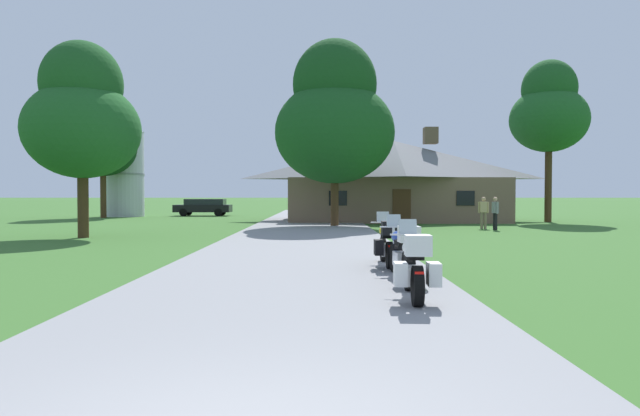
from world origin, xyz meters
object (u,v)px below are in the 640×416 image
Objects in this scene: tree_left_far at (102,140)px; bystander_gray_shirt_beside_signpost at (494,212)px; metal_silo_distant at (124,169)px; tree_left_near at (81,116)px; motorcycle_white_nearest_to_camera at (413,267)px; motorcycle_blue_second_in_row at (402,251)px; tree_right_of_lodge at (548,111)px; motorcycle_yellow_farthest_in_row at (387,244)px; tree_by_lodge_front at (334,118)px; bystander_tan_shirt_near_lodge at (483,211)px; parked_black_suv_far_left at (203,207)px.

bystander_gray_shirt_beside_signpost is at bearing -29.77° from tree_left_far.
tree_left_near is at bearing -74.94° from metal_silo_distant.
tree_left_near is at bearing 132.03° from motorcycle_white_nearest_to_camera.
motorcycle_blue_second_in_row is 17.87m from bystander_gray_shirt_beside_signpost.
tree_right_of_lodge is at bearing -11.22° from tree_left_far.
tree_right_of_lodge is at bearing -42.76° from bystander_gray_shirt_beside_signpost.
motorcycle_white_nearest_to_camera and motorcycle_yellow_farthest_in_row have the same top height.
bystander_gray_shirt_beside_signpost is at bearing -20.72° from tree_by_lodge_front.
tree_left_near is (-18.62, -4.82, 4.09)m from bystander_gray_shirt_beside_signpost.
tree_left_near reaches higher than bystander_gray_shirt_beside_signpost.
motorcycle_white_nearest_to_camera is at bearing -91.34° from motorcycle_yellow_farthest_in_row.
motorcycle_blue_second_in_row is at bearing -87.74° from motorcycle_yellow_farthest_in_row.
bystander_tan_shirt_near_lodge is 0.18× the size of tree_left_far.
metal_silo_distant is (-24.53, 17.13, 2.86)m from bystander_gray_shirt_beside_signpost.
tree_by_lodge_front is 2.24× the size of parked_black_suv_far_left.
tree_by_lodge_front reaches higher than tree_left_far.
motorcycle_white_nearest_to_camera is 20.24m from bystander_gray_shirt_beside_signpost.
tree_right_of_lodge is (13.23, 27.14, 6.58)m from motorcycle_white_nearest_to_camera.
metal_silo_distant is at bearing 139.55° from tree_by_lodge_front.
tree_left_far is at bearing 121.87° from motorcycle_yellow_farthest_in_row.
motorcycle_blue_second_in_row and motorcycle_yellow_farthest_in_row have the same top height.
parked_black_suv_far_left is (0.20, 23.22, -4.24)m from tree_left_near.
tree_left_far is 3.48m from metal_silo_distant.
motorcycle_white_nearest_to_camera is 0.20× the size of tree_by_lodge_front.
bystander_tan_shirt_near_lodge is 0.20× the size of tree_left_near.
motorcycle_white_nearest_to_camera is at bearing -61.66° from tree_left_far.
motorcycle_white_nearest_to_camera is 1.25× the size of bystander_gray_shirt_beside_signpost.
tree_by_lodge_front is at bearing 36.35° from tree_left_near.
metal_silo_distant reaches higher than parked_black_suv_far_left.
tree_by_lodge_front is at bearing -40.45° from metal_silo_distant.
motorcycle_white_nearest_to_camera is at bearing -64.36° from metal_silo_distant.
bystander_tan_shirt_near_lodge is 0.16× the size of tree_right_of_lodge.
parked_black_suv_far_left is (-24.42, 10.16, -6.41)m from tree_right_of_lodge.
parked_black_suv_far_left is at bearing 11.69° from metal_silo_distant.
tree_left_far is 20.67m from tree_by_lodge_front.
motorcycle_white_nearest_to_camera is at bearing -162.74° from parked_black_suv_far_left.
tree_left_far is at bearing 116.65° from motorcycle_blue_second_in_row.
bystander_gray_shirt_beside_signpost is 11.95m from tree_right_of_lodge.
bystander_gray_shirt_beside_signpost is at bearing -134.39° from parked_black_suv_far_left.
tree_left_far reaches higher than bystander_tan_shirt_near_lodge.
tree_left_near is at bearing 131.10° from motorcycle_blue_second_in_row.
tree_by_lodge_front reaches higher than motorcycle_yellow_farthest_in_row.
motorcycle_white_nearest_to_camera is at bearing -51.04° from tree_left_near.
motorcycle_white_nearest_to_camera is 2.50m from motorcycle_blue_second_in_row.
tree_left_far is (-24.93, 13.38, 4.94)m from bystander_tan_shirt_near_lodge.
parked_black_suv_far_left reaches higher than motorcycle_white_nearest_to_camera.
parked_black_suv_far_left is at bearing 89.51° from tree_left_near.
motorcycle_blue_second_in_row is 28.65m from tree_right_of_lodge.
motorcycle_white_nearest_to_camera is 0.23× the size of tree_left_far.
parked_black_suv_far_left is (-18.14, 17.35, -0.15)m from bystander_tan_shirt_near_lodge.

